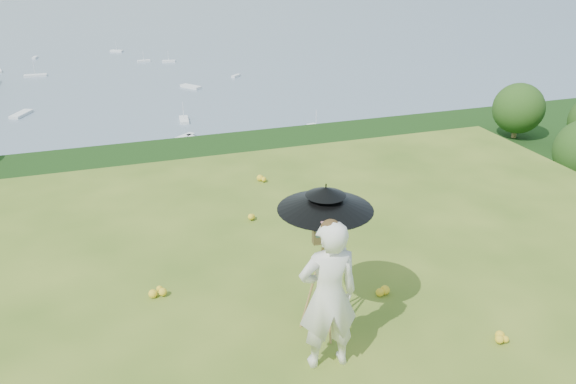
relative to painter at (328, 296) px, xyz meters
name	(u,v)px	position (x,y,z in m)	size (l,w,h in m)	color
ground	(344,337)	(0.39, 0.35, -0.94)	(14.00, 14.00, 0.00)	#45681D
forest_slope	(171,360)	(0.39, 35.35, -29.94)	(140.00, 56.00, 22.00)	black
shoreline_tier	(140,228)	(0.39, 75.35, -36.94)	(170.00, 28.00, 8.00)	#685F53
bay_water	(105,45)	(0.39, 240.35, -34.94)	(700.00, 700.00, 0.00)	slate
slope_trees	(155,217)	(0.39, 35.35, -15.94)	(110.00, 50.00, 6.00)	#284C16
harbor_town	(135,190)	(0.39, 75.35, -30.44)	(110.00, 22.00, 5.00)	silver
moored_boats	(67,91)	(-12.11, 161.35, -34.59)	(140.00, 140.00, 0.70)	white
wildflowers	(337,322)	(0.39, 0.60, -0.88)	(10.00, 10.50, 0.12)	yellow
painter	(328,296)	(0.00, 0.00, 0.00)	(0.69, 0.45, 1.88)	silver
field_easel	(324,277)	(0.18, 0.58, -0.14)	(0.60, 0.60, 1.59)	#A07843
sun_umbrella	(325,212)	(0.19, 0.61, 0.73)	(1.13, 1.13, 0.71)	black
painter_cap	(331,225)	(0.00, 0.00, 0.88)	(0.21, 0.26, 0.10)	#BE6870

